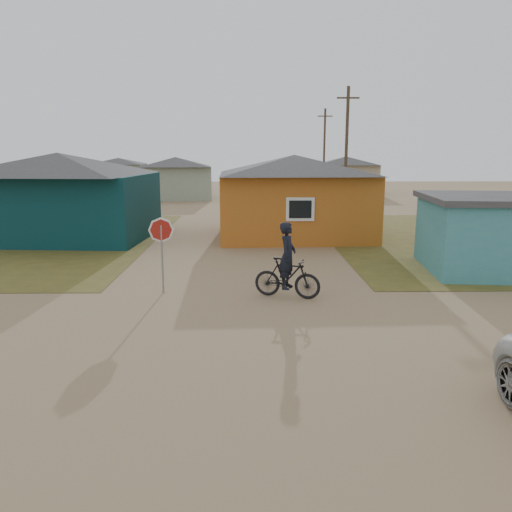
{
  "coord_description": "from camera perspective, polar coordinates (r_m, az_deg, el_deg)",
  "views": [
    {
      "loc": [
        0.3,
        -10.04,
        4.03
      ],
      "look_at": [
        0.5,
        3.0,
        1.3
      ],
      "focal_mm": 35.0,
      "sensor_mm": 36.0,
      "label": 1
    }
  ],
  "objects": [
    {
      "name": "ground",
      "position": [
        10.82,
        -2.47,
        -10.05
      ],
      "size": [
        120.0,
        120.0,
        0.0
      ],
      "primitive_type": "plane",
      "color": "#927654"
    },
    {
      "name": "house_teal",
      "position": [
        25.21,
        -21.47,
        6.51
      ],
      "size": [
        8.93,
        7.08,
        4.0
      ],
      "color": "#082B30",
      "rests_on": "ground"
    },
    {
      "name": "house_yellow",
      "position": [
        24.22,
        4.35,
        6.98
      ],
      "size": [
        7.72,
        6.76,
        3.9
      ],
      "color": "#B25E1B",
      "rests_on": "ground"
    },
    {
      "name": "house_pale_west",
      "position": [
        44.54,
        -9.13,
        8.87
      ],
      "size": [
        7.04,
        6.15,
        3.6
      ],
      "color": "gray",
      "rests_on": "ground"
    },
    {
      "name": "house_beige_east",
      "position": [
        51.01,
        10.2,
        9.19
      ],
      "size": [
        6.95,
        6.05,
        3.6
      ],
      "color": "tan",
      "rests_on": "ground"
    },
    {
      "name": "house_pale_north",
      "position": [
        57.88,
        -15.39,
        9.14
      ],
      "size": [
        6.28,
        5.81,
        3.4
      ],
      "color": "gray",
      "rests_on": "ground"
    },
    {
      "name": "utility_pole_near",
      "position": [
        32.63,
        10.28,
        11.82
      ],
      "size": [
        1.4,
        0.2,
        8.0
      ],
      "color": "#49382C",
      "rests_on": "ground"
    },
    {
      "name": "utility_pole_far",
      "position": [
        48.57,
        7.8,
        11.83
      ],
      "size": [
        1.4,
        0.2,
        8.0
      ],
      "color": "#49382C",
      "rests_on": "ground"
    },
    {
      "name": "stop_sign",
      "position": [
        14.47,
        -10.77,
        2.13
      ],
      "size": [
        0.71,
        0.21,
        2.21
      ],
      "color": "gray",
      "rests_on": "ground"
    },
    {
      "name": "cyclist",
      "position": [
        13.96,
        3.6,
        -1.66
      ],
      "size": [
        1.97,
        1.11,
        2.14
      ],
      "color": "black",
      "rests_on": "ground"
    }
  ]
}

